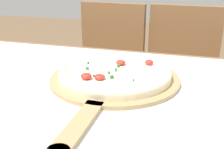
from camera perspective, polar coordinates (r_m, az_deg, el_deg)
name	(u,v)px	position (r m, az deg, el deg)	size (l,w,h in m)	color
dining_table	(90,129)	(0.81, -4.55, -10.90)	(1.44, 0.98, 0.74)	brown
towel_cloth	(89,98)	(0.76, -4.75, -4.77)	(1.36, 0.90, 0.00)	silver
pizza_peel	(113,81)	(0.85, 0.16, -1.31)	(0.40, 0.62, 0.01)	tan
pizza	(115,73)	(0.86, 0.55, 0.37)	(0.35, 0.35, 0.04)	beige
chair_left	(107,71)	(1.62, -1.04, 0.77)	(0.44, 0.44, 0.88)	brown
chair_right	(179,78)	(1.55, 13.50, -0.72)	(0.42, 0.42, 0.88)	brown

